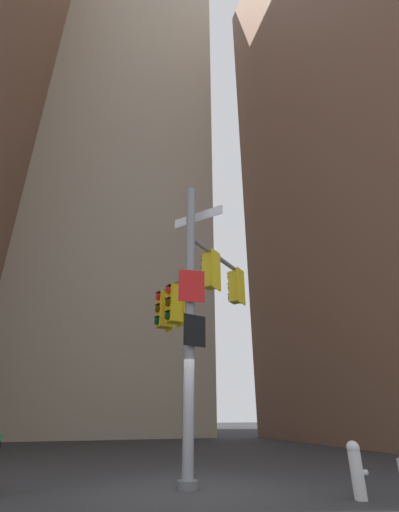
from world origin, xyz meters
TOP-DOWN VIEW (x-y plane):
  - ground at (0.00, 0.00)m, footprint 120.00×120.00m
  - building_tower_right at (18.06, 7.12)m, footprint 17.40×17.40m
  - building_mid_block at (-1.54, 23.62)m, footprint 15.92×15.92m
  - signal_pole_assembly at (0.34, 0.64)m, footprint 2.89×2.35m
  - fire_hydrant at (2.63, -1.82)m, footprint 0.33×0.23m

SIDE VIEW (x-z plane):
  - ground at x=0.00m, z-range 0.00..0.00m
  - fire_hydrant at x=2.63m, z-range 0.02..0.94m
  - signal_pole_assembly at x=0.34m, z-range 0.54..7.69m
  - building_tower_right at x=18.06m, z-range 0.00..44.21m
  - building_mid_block at x=-1.54m, z-range 0.00..47.24m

